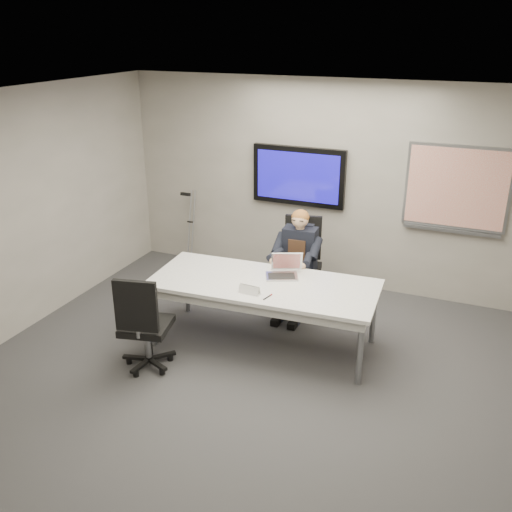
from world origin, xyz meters
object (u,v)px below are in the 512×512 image
at_px(office_chair_far, 300,280).
at_px(laptop, 284,270).
at_px(conference_table, 264,289).
at_px(seated_person, 295,275).
at_px(office_chair_near, 146,340).

xyz_separation_m(office_chair_far, laptop, (0.07, -0.81, 0.47)).
relative_size(conference_table, laptop, 5.63).
bearing_deg(seated_person, conference_table, -99.33).
xyz_separation_m(conference_table, office_chair_far, (0.07, 1.08, -0.32)).
xyz_separation_m(seated_person, laptop, (0.06, -0.55, 0.30)).
distance_m(office_chair_far, office_chair_near, 2.27).
bearing_deg(laptop, office_chair_far, 70.59).
distance_m(conference_table, seated_person, 0.83).
height_order(conference_table, seated_person, seated_person).
height_order(office_chair_far, office_chair_near, office_chair_far).
bearing_deg(conference_table, seated_person, 80.82).
bearing_deg(laptop, conference_table, -140.81).
relative_size(office_chair_near, seated_person, 0.83).
xyz_separation_m(office_chair_far, seated_person, (0.01, -0.26, 0.17)).
height_order(conference_table, laptop, laptop).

